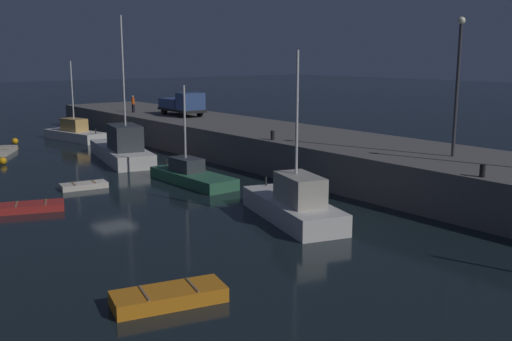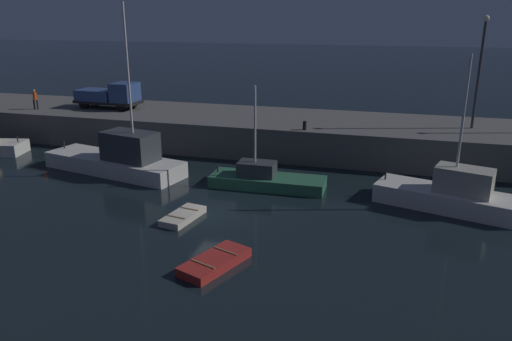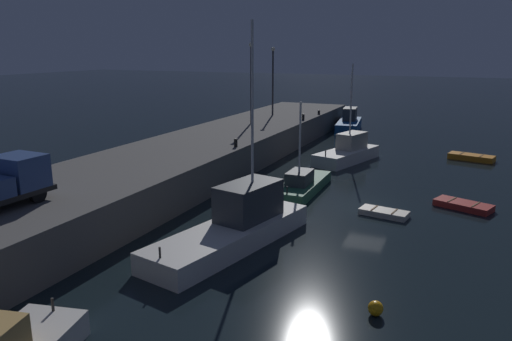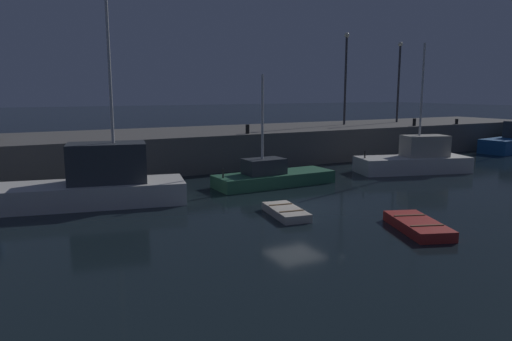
% 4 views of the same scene
% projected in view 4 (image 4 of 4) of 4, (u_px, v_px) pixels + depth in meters
% --- Properties ---
extents(ground_plane, '(320.00, 320.00, 0.00)m').
position_uv_depth(ground_plane, '(295.00, 206.00, 22.92)').
color(ground_plane, black).
extents(pier_quay, '(70.23, 9.14, 2.54)m').
position_uv_depth(pier_quay, '(190.00, 148.00, 35.56)').
color(pier_quay, '#5B5956').
rests_on(pier_quay, ground).
extents(fishing_trawler_red, '(8.11, 4.64, 8.67)m').
position_uv_depth(fishing_trawler_red, '(415.00, 160.00, 32.32)').
color(fishing_trawler_red, silver).
rests_on(fishing_trawler_red, ground).
extents(fishing_boat_blue, '(10.95, 5.10, 11.36)m').
position_uv_depth(fishing_boat_blue, '(84.00, 185.00, 22.94)').
color(fishing_boat_blue, silver).
rests_on(fishing_boat_blue, ground).
extents(fishing_trawler_green, '(7.35, 2.45, 6.47)m').
position_uv_depth(fishing_trawler_green, '(272.00, 176.00, 27.85)').
color(fishing_trawler_green, '#2D6647').
rests_on(fishing_trawler_green, ground).
extents(rowboat_white_mid, '(2.60, 3.74, 0.45)m').
position_uv_depth(rowboat_white_mid, '(418.00, 226.00, 18.86)').
color(rowboat_white_mid, '#B22823').
rests_on(rowboat_white_mid, ground).
extents(rowboat_blue_far, '(1.69, 3.04, 0.40)m').
position_uv_depth(rowboat_blue_far, '(286.00, 212.00, 21.08)').
color(rowboat_blue_far, beige).
rests_on(rowboat_blue_far, ground).
extents(lamp_post_west, '(0.44, 0.44, 8.01)m').
position_uv_depth(lamp_post_west, '(346.00, 72.00, 41.47)').
color(lamp_post_west, '#38383D').
rests_on(lamp_post_west, pier_quay).
extents(lamp_post_east, '(0.44, 0.44, 7.58)m').
position_uv_depth(lamp_post_east, '(399.00, 75.00, 44.95)').
color(lamp_post_east, '#38383D').
rests_on(lamp_post_east, pier_quay).
extents(bollard_west, '(0.28, 0.28, 0.65)m').
position_uv_depth(bollard_west, '(247.00, 129.00, 33.23)').
color(bollard_west, black).
rests_on(bollard_west, pier_quay).
extents(bollard_central, '(0.28, 0.28, 0.64)m').
position_uv_depth(bollard_central, '(414.00, 122.00, 40.66)').
color(bollard_central, black).
rests_on(bollard_central, pier_quay).
extents(bollard_east, '(0.28, 0.28, 0.47)m').
position_uv_depth(bollard_east, '(457.00, 121.00, 42.89)').
color(bollard_east, black).
rests_on(bollard_east, pier_quay).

